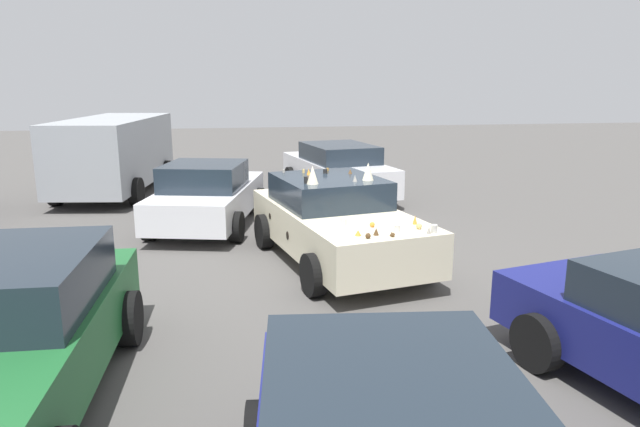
{
  "coord_description": "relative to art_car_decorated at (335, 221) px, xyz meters",
  "views": [
    {
      "loc": [
        -9.45,
        1.88,
        3.13
      ],
      "look_at": [
        0.0,
        0.3,
        0.9
      ],
      "focal_mm": 32.16,
      "sensor_mm": 36.0,
      "label": 1
    }
  ],
  "objects": [
    {
      "name": "ground_plane",
      "position": [
        -0.07,
        -0.01,
        -0.74
      ],
      "size": [
        60.0,
        60.0,
        0.0
      ],
      "primitive_type": "plane",
      "color": "#514F4C"
    },
    {
      "name": "art_car_decorated",
      "position": [
        0.0,
        0.0,
        0.0
      ],
      "size": [
        4.62,
        2.73,
        1.77
      ],
      "rotation": [
        0.0,
        0.0,
        3.34
      ],
      "color": "beige",
      "rests_on": "ground"
    },
    {
      "name": "parked_sedan_behind_left",
      "position": [
        2.93,
        2.26,
        -0.05
      ],
      "size": [
        4.39,
        2.67,
        1.42
      ],
      "rotation": [
        0.0,
        0.0,
        -0.24
      ],
      "color": "white",
      "rests_on": "ground"
    },
    {
      "name": "parked_van_far_right",
      "position": [
        7.17,
        4.91,
        0.45
      ],
      "size": [
        5.54,
        2.83,
        2.11
      ],
      "rotation": [
        0.0,
        0.0,
        -0.15
      ],
      "color": "#9EA3A8",
      "rests_on": "ground"
    },
    {
      "name": "parked_sedan_near_left",
      "position": [
        5.67,
        -1.16,
        0.01
      ],
      "size": [
        4.81,
        2.59,
        1.46
      ],
      "rotation": [
        0.0,
        0.0,
        0.18
      ],
      "color": "white",
      "rests_on": "ground"
    }
  ]
}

